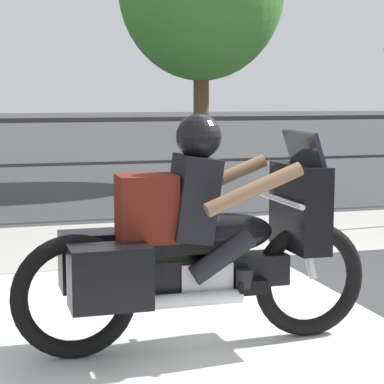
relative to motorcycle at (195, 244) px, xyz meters
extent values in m
cube|color=#A8A59E|center=(1.54, 3.55, -0.68)|extent=(44.00, 2.40, 0.01)
cube|color=silver|center=(-0.12, -0.05, -0.68)|extent=(3.25, 6.00, 0.01)
cube|color=#232326|center=(1.54, 5.20, 0.61)|extent=(36.00, 0.04, 0.06)
cube|color=#232326|center=(1.54, 5.20, 0.05)|extent=(36.00, 0.03, 0.04)
cylinder|color=#232326|center=(1.54, 5.20, -0.02)|extent=(0.05, 0.05, 1.33)
torus|color=black|center=(0.81, 0.00, -0.29)|extent=(0.79, 0.11, 0.79)
torus|color=black|center=(-0.77, 0.00, -0.29)|extent=(0.79, 0.11, 0.79)
cube|color=black|center=(0.02, 0.00, -0.19)|extent=(1.20, 0.22, 0.20)
cube|color=silver|center=(0.05, 0.00, -0.24)|extent=(0.34, 0.26, 0.26)
ellipsoid|color=black|center=(0.21, 0.00, 0.06)|extent=(0.64, 0.30, 0.26)
cube|color=black|center=(-0.14, 0.00, 0.00)|extent=(0.70, 0.28, 0.08)
cube|color=black|center=(0.73, 0.00, 0.21)|extent=(0.20, 0.59, 0.57)
cube|color=#1E232B|center=(0.75, 0.00, 0.59)|extent=(0.10, 0.50, 0.24)
cylinder|color=silver|center=(0.59, 0.00, 0.26)|extent=(0.04, 0.70, 0.04)
cylinder|color=silver|center=(-0.17, -0.16, -0.32)|extent=(0.87, 0.09, 0.09)
cube|color=black|center=(-0.59, -0.24, -0.12)|extent=(0.48, 0.28, 0.37)
cube|color=black|center=(-0.59, 0.24, -0.12)|extent=(0.48, 0.28, 0.37)
cylinder|color=silver|center=(0.78, 0.00, -0.04)|extent=(0.18, 0.06, 0.50)
cube|color=black|center=(-0.01, 0.00, 0.30)|extent=(0.31, 0.36, 0.56)
sphere|color=#8C6647|center=(0.03, 0.00, 0.67)|extent=(0.23, 0.23, 0.23)
sphere|color=black|center=(0.03, 0.00, 0.69)|extent=(0.29, 0.29, 0.29)
cylinder|color=black|center=(0.14, -0.15, -0.06)|extent=(0.44, 0.13, 0.34)
cylinder|color=black|center=(0.29, -0.15, -0.21)|extent=(0.11, 0.11, 0.12)
cube|color=black|center=(0.34, -0.15, -0.27)|extent=(0.20, 0.10, 0.09)
cylinder|color=black|center=(0.14, 0.15, -0.06)|extent=(0.44, 0.13, 0.34)
cylinder|color=black|center=(0.29, 0.15, -0.21)|extent=(0.11, 0.11, 0.12)
cube|color=black|center=(0.34, 0.15, -0.27)|extent=(0.20, 0.10, 0.09)
cylinder|color=#8C6647|center=(0.29, -0.30, 0.38)|extent=(0.63, 0.09, 0.32)
cylinder|color=#8C6647|center=(0.29, 0.30, 0.38)|extent=(0.63, 0.09, 0.32)
cube|color=maroon|center=(-0.31, 0.00, 0.24)|extent=(0.36, 0.28, 0.42)
cylinder|color=brown|center=(2.63, 8.55, 0.45)|extent=(0.28, 0.28, 2.27)
camera|label=1|loc=(-1.32, -4.51, 0.95)|focal=70.00mm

